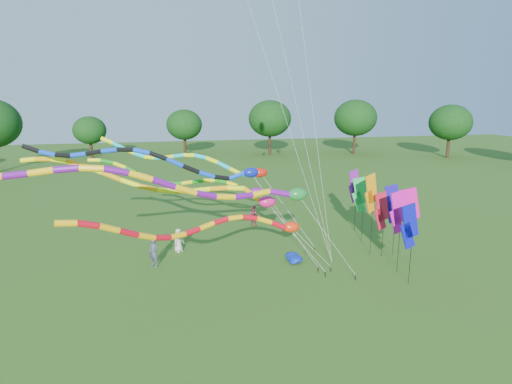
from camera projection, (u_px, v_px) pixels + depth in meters
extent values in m
plane|color=#2B5516|center=(316.00, 302.00, 20.86)|extent=(160.00, 160.00, 0.00)
cylinder|color=#382314|center=(448.00, 148.00, 70.55)|extent=(0.50, 0.50, 3.03)
ellipsoid|color=#10370F|center=(451.00, 124.00, 69.69)|extent=(6.40, 6.40, 5.44)
cylinder|color=#382314|center=(354.00, 146.00, 75.81)|extent=(0.50, 0.50, 2.59)
ellipsoid|color=#10370F|center=(355.00, 127.00, 75.07)|extent=(5.47, 5.47, 4.65)
cylinder|color=#382314|center=(270.00, 148.00, 71.67)|extent=(0.50, 0.50, 2.64)
ellipsoid|color=#10370F|center=(270.00, 128.00, 70.92)|extent=(5.58, 5.58, 4.74)
cylinder|color=#382314|center=(185.00, 145.00, 73.37)|extent=(0.50, 0.50, 3.46)
ellipsoid|color=#10370F|center=(184.00, 118.00, 72.39)|extent=(7.30, 7.30, 6.20)
cylinder|color=#382314|center=(99.00, 154.00, 64.68)|extent=(0.50, 0.50, 2.72)
ellipsoid|color=#10370F|center=(97.00, 130.00, 63.91)|extent=(5.74, 5.74, 4.88)
cylinder|color=black|center=(331.00, 269.00, 24.46)|extent=(0.05, 0.05, 0.30)
cylinder|color=silver|center=(312.00, 248.00, 23.36)|extent=(0.02, 0.02, 4.10)
ellipsoid|color=red|center=(291.00, 227.00, 22.29)|extent=(0.91, 0.58, 0.58)
cylinder|color=red|center=(278.00, 225.00, 21.95)|extent=(0.26, 0.26, 0.88)
cylinder|color=#FEB20C|center=(264.00, 220.00, 21.63)|extent=(0.26, 0.26, 0.85)
cylinder|color=red|center=(249.00, 218.00, 21.30)|extent=(0.26, 0.26, 0.80)
cylinder|color=#FEB20C|center=(235.00, 218.00, 20.95)|extent=(0.26, 0.26, 0.78)
cylinder|color=red|center=(221.00, 221.00, 20.58)|extent=(0.26, 0.26, 0.78)
cylinder|color=#FEB20C|center=(206.00, 226.00, 20.17)|extent=(0.26, 0.26, 0.79)
cylinder|color=red|center=(192.00, 231.00, 19.71)|extent=(0.26, 0.26, 0.79)
cylinder|color=#FEB20C|center=(178.00, 236.00, 19.18)|extent=(0.26, 0.26, 0.80)
cylinder|color=red|center=(163.00, 238.00, 18.60)|extent=(0.26, 0.26, 0.82)
cylinder|color=#FEB20C|center=(146.00, 236.00, 17.99)|extent=(0.26, 0.26, 0.85)
cylinder|color=red|center=(128.00, 233.00, 17.37)|extent=(0.26, 0.26, 0.87)
cylinder|color=#FEB20C|center=(109.00, 228.00, 16.78)|extent=(0.26, 0.26, 0.86)
cylinder|color=red|center=(88.00, 225.00, 16.25)|extent=(0.26, 0.26, 0.81)
cylinder|color=#FEB20C|center=(66.00, 223.00, 15.81)|extent=(0.26, 0.26, 0.78)
cylinder|color=black|center=(326.00, 274.00, 23.76)|extent=(0.05, 0.05, 0.30)
cylinder|color=silver|center=(297.00, 237.00, 23.47)|extent=(0.02, 0.02, 5.14)
ellipsoid|color=#D91868|center=(267.00, 202.00, 23.20)|extent=(0.99, 0.63, 0.63)
cylinder|color=#EA9E0C|center=(252.00, 195.00, 23.47)|extent=(0.29, 0.29, 1.24)
cylinder|color=#FFFE0D|center=(236.00, 188.00, 23.77)|extent=(0.29, 0.29, 0.96)
cylinder|color=#EA9E0C|center=(219.00, 188.00, 23.86)|extent=(0.29, 0.29, 0.96)
cylinder|color=#FFFE0D|center=(202.00, 190.00, 23.90)|extent=(0.29, 0.29, 0.97)
cylinder|color=#EA9E0C|center=(184.00, 191.00, 23.88)|extent=(0.29, 0.29, 0.97)
cylinder|color=#FFFE0D|center=(167.00, 191.00, 23.80)|extent=(0.29, 0.29, 0.98)
cylinder|color=#EA9E0C|center=(149.00, 188.00, 23.67)|extent=(0.29, 0.29, 1.01)
cylinder|color=#FFFE0D|center=(130.00, 183.00, 23.52)|extent=(0.29, 0.29, 1.04)
cylinder|color=#EA9E0C|center=(112.00, 176.00, 23.38)|extent=(0.29, 0.29, 1.05)
cylinder|color=#FFFE0D|center=(94.00, 169.00, 23.29)|extent=(0.29, 0.29, 1.03)
cylinder|color=#EA9E0C|center=(76.00, 164.00, 23.28)|extent=(0.29, 0.29, 0.99)
cylinder|color=#FFFE0D|center=(59.00, 160.00, 23.36)|extent=(0.29, 0.29, 0.97)
cylinder|color=#EA9E0C|center=(43.00, 159.00, 23.54)|extent=(0.29, 0.29, 0.97)
cylinder|color=#FFFE0D|center=(29.00, 160.00, 23.79)|extent=(0.29, 0.29, 0.98)
cylinder|color=black|center=(356.00, 277.00, 23.36)|extent=(0.05, 0.05, 0.30)
cylinder|color=silver|center=(328.00, 237.00, 22.25)|extent=(0.02, 0.02, 6.00)
ellipsoid|color=#167B2B|center=(297.00, 194.00, 21.16)|extent=(1.00, 0.64, 0.64)
cylinder|color=#6D0C8E|center=(280.00, 193.00, 21.10)|extent=(0.29, 0.29, 1.07)
cylinder|color=yellow|center=(261.00, 193.00, 20.94)|extent=(0.29, 0.29, 0.97)
cylinder|color=#6D0C8E|center=(243.00, 196.00, 20.51)|extent=(0.29, 0.29, 0.97)
cylinder|color=yellow|center=(225.00, 197.00, 20.02)|extent=(0.29, 0.29, 0.98)
cylinder|color=#6D0C8E|center=(206.00, 195.00, 19.50)|extent=(0.29, 0.29, 1.01)
cylinder|color=yellow|center=(186.00, 190.00, 18.97)|extent=(0.29, 0.29, 1.04)
cylinder|color=#6D0C8E|center=(164.00, 183.00, 18.46)|extent=(0.29, 0.29, 1.04)
cylinder|color=yellow|center=(141.00, 176.00, 18.01)|extent=(0.29, 0.29, 1.01)
cylinder|color=#6D0C8E|center=(116.00, 171.00, 17.64)|extent=(0.29, 0.29, 0.98)
cylinder|color=yellow|center=(92.00, 168.00, 17.37)|extent=(0.29, 0.29, 0.96)
cylinder|color=#6D0C8E|center=(66.00, 169.00, 17.18)|extent=(0.29, 0.29, 0.97)
cylinder|color=yellow|center=(41.00, 172.00, 17.05)|extent=(0.29, 0.29, 0.98)
cylinder|color=#6D0C8E|center=(16.00, 175.00, 16.96)|extent=(0.29, 0.29, 0.98)
cylinder|color=black|center=(318.00, 270.00, 24.35)|extent=(0.05, 0.05, 0.30)
cylinder|color=silver|center=(286.00, 222.00, 23.47)|extent=(0.02, 0.02, 6.80)
ellipsoid|color=#0B1C9F|center=(251.00, 173.00, 22.62)|extent=(0.82, 0.53, 0.53)
cylinder|color=blue|center=(237.00, 176.00, 22.59)|extent=(0.24, 0.24, 0.85)
cylinder|color=black|center=(222.00, 178.00, 22.43)|extent=(0.24, 0.24, 0.83)
cylinder|color=blue|center=(207.00, 175.00, 22.11)|extent=(0.24, 0.24, 0.86)
cylinder|color=black|center=(191.00, 169.00, 21.79)|extent=(0.24, 0.24, 0.89)
cylinder|color=blue|center=(175.00, 162.00, 21.51)|extent=(0.24, 0.24, 0.88)
cylinder|color=black|center=(158.00, 156.00, 21.29)|extent=(0.24, 0.24, 0.85)
cylinder|color=blue|center=(142.00, 152.00, 21.17)|extent=(0.24, 0.24, 0.81)
cylinder|color=black|center=(125.00, 150.00, 21.14)|extent=(0.24, 0.24, 0.80)
cylinder|color=blue|center=(110.00, 150.00, 21.20)|extent=(0.24, 0.24, 0.82)
cylinder|color=black|center=(94.00, 153.00, 21.30)|extent=(0.24, 0.24, 0.83)
cylinder|color=blue|center=(79.00, 155.00, 21.42)|extent=(0.24, 0.24, 0.82)
cylinder|color=black|center=(63.00, 155.00, 21.50)|extent=(0.24, 0.24, 0.81)
cylinder|color=blue|center=(48.00, 153.00, 21.52)|extent=(0.24, 0.24, 0.82)
cylinder|color=black|center=(31.00, 149.00, 21.46)|extent=(0.24, 0.24, 0.85)
cylinder|color=black|center=(315.00, 250.00, 27.59)|extent=(0.05, 0.05, 0.30)
cylinder|color=silver|center=(288.00, 211.00, 27.33)|extent=(0.02, 0.02, 6.01)
ellipsoid|color=red|center=(260.00, 173.00, 27.10)|extent=(0.92, 0.59, 0.59)
cylinder|color=#0BC6CA|center=(248.00, 174.00, 27.04)|extent=(0.27, 0.27, 0.86)
cylinder|color=#F3FF0D|center=(236.00, 172.00, 26.88)|extent=(0.27, 0.27, 0.85)
cylinder|color=#0BC6CA|center=(224.00, 166.00, 26.85)|extent=(0.27, 0.27, 0.84)
cylinder|color=#F3FF0D|center=(212.00, 160.00, 26.90)|extent=(0.27, 0.27, 0.81)
cylinder|color=#0BC6CA|center=(201.00, 157.00, 27.04)|extent=(0.27, 0.27, 0.77)
cylinder|color=#F3FF0D|center=(190.00, 155.00, 27.27)|extent=(0.27, 0.27, 0.77)
cylinder|color=#0BC6CA|center=(179.00, 156.00, 27.57)|extent=(0.27, 0.27, 0.79)
cylinder|color=#F3FF0D|center=(169.00, 157.00, 27.90)|extent=(0.27, 0.27, 0.79)
cylinder|color=#0BC6CA|center=(160.00, 158.00, 28.23)|extent=(0.27, 0.27, 0.78)
cylinder|color=#F3FF0D|center=(150.00, 158.00, 28.52)|extent=(0.27, 0.27, 0.77)
cylinder|color=#0BC6CA|center=(140.00, 155.00, 28.73)|extent=(0.27, 0.27, 0.79)
cylinder|color=#F3FF0D|center=(129.00, 151.00, 28.86)|extent=(0.27, 0.27, 0.82)
cylinder|color=#0BC6CA|center=(118.00, 146.00, 28.90)|extent=(0.27, 0.27, 0.84)
cylinder|color=#F3FF0D|center=(107.00, 141.00, 28.87)|extent=(0.27, 0.27, 0.83)
cylinder|color=black|center=(306.00, 251.00, 27.42)|extent=(0.05, 0.05, 0.30)
cylinder|color=silver|center=(282.00, 221.00, 27.02)|extent=(0.02, 0.02, 4.92)
ellipsoid|color=#980E9B|center=(256.00, 192.00, 26.65)|extent=(0.83, 0.54, 0.54)
cylinder|color=#139015|center=(245.00, 189.00, 26.36)|extent=(0.24, 0.24, 1.01)
cylinder|color=yellow|center=(233.00, 184.00, 26.06)|extent=(0.24, 0.24, 0.76)
cylinder|color=#139015|center=(221.00, 181.00, 26.14)|extent=(0.24, 0.24, 0.74)
cylinder|color=yellow|center=(210.00, 180.00, 26.29)|extent=(0.24, 0.24, 0.74)
cylinder|color=#139015|center=(199.00, 181.00, 26.50)|extent=(0.24, 0.24, 0.76)
cylinder|color=yellow|center=(188.00, 183.00, 26.74)|extent=(0.24, 0.24, 0.76)
cylinder|color=#139015|center=(177.00, 183.00, 26.95)|extent=(0.24, 0.24, 0.74)
cylinder|color=yellow|center=(166.00, 183.00, 27.11)|extent=(0.24, 0.24, 0.74)
cylinder|color=#139015|center=(155.00, 180.00, 27.18)|extent=(0.24, 0.24, 0.76)
cylinder|color=yellow|center=(144.00, 176.00, 27.16)|extent=(0.24, 0.24, 0.79)
cylinder|color=#139015|center=(132.00, 170.00, 27.05)|extent=(0.24, 0.24, 0.81)
cylinder|color=yellow|center=(119.00, 165.00, 26.89)|extent=(0.24, 0.24, 0.80)
cylinder|color=#139015|center=(107.00, 162.00, 26.70)|extent=(0.24, 0.24, 0.77)
cylinder|color=yellow|center=(94.00, 160.00, 26.51)|extent=(0.24, 0.24, 0.75)
cylinder|color=black|center=(332.00, 264.00, 25.17)|extent=(0.04, 0.04, 0.30)
cylinder|color=silver|center=(310.00, 89.00, 23.05)|extent=(0.01, 0.01, 20.11)
cylinder|color=black|center=(332.00, 264.00, 25.17)|extent=(0.04, 0.04, 0.30)
cylinder|color=silver|center=(285.00, 56.00, 21.07)|extent=(0.01, 0.01, 23.97)
cylinder|color=black|center=(332.00, 264.00, 25.17)|extent=(0.04, 0.04, 0.30)
cylinder|color=silver|center=(285.00, 117.00, 25.31)|extent=(0.01, 0.01, 18.05)
cylinder|color=black|center=(372.00, 218.00, 26.54)|extent=(0.02, 0.02, 4.95)
cube|color=orange|center=(372.00, 189.00, 26.00)|extent=(1.09, 0.54, 1.93)
cube|color=orange|center=(370.00, 202.00, 26.13)|extent=(0.95, 0.48, 1.51)
cylinder|color=black|center=(395.00, 223.00, 26.59)|extent=(0.02, 0.02, 4.25)
cube|color=#1E0DB8|center=(393.00, 199.00, 26.24)|extent=(1.16, 0.23, 1.93)
cube|color=#1E0DB8|center=(391.00, 212.00, 26.41)|extent=(1.01, 0.21, 1.51)
cylinder|color=black|center=(363.00, 212.00, 29.17)|extent=(0.02, 0.02, 4.22)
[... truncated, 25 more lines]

